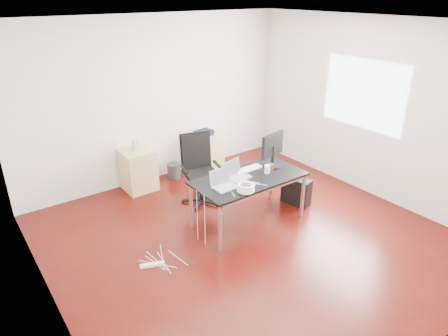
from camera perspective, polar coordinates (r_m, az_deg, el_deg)
room_shell at (r=4.99m, az=4.06°, el=3.81°), size 5.00×5.00×5.00m
desk at (r=5.62m, az=3.59°, el=-1.83°), size 1.60×0.80×0.73m
office_chair at (r=6.27m, az=-3.58°, el=0.34°), size 0.58×0.60×1.08m
filing_cabinet_left at (r=6.87m, az=-12.13°, el=-0.29°), size 0.50×0.50×0.70m
filing_cabinet_right at (r=7.47m, az=-2.61°, el=2.27°), size 0.50×0.50×0.70m
pc_tower at (r=6.42m, az=10.29°, el=-3.24°), size 0.30×0.48×0.44m
wastebasket at (r=7.24m, az=-7.15°, el=-0.42°), size 0.26×0.26×0.28m
power_strip at (r=5.16m, az=-10.20°, el=-13.45°), size 0.30×0.16×0.04m
laptop_left at (r=5.30m, az=-0.01°, el=-2.15°), size 0.34×0.26×0.23m
laptop_right at (r=5.56m, az=1.76°, el=-0.84°), size 0.37×0.31×0.23m
monitor at (r=5.87m, az=6.94°, el=2.83°), size 0.45×0.26×0.51m
keyboard at (r=5.82m, az=3.46°, el=-0.16°), size 0.44×0.15×0.02m
cup_white at (r=5.72m, az=6.19°, el=-0.17°), size 0.10×0.10×0.12m
cup_brown at (r=5.82m, az=6.73°, el=0.15°), size 0.08×0.08×0.10m
cable_coil at (r=5.19m, az=3.13°, el=-2.84°), size 0.24×0.24×0.11m
power_adapter at (r=5.36m, az=4.03°, el=-2.39°), size 0.09×0.09×0.03m
speaker at (r=6.73m, az=-12.54°, el=3.22°), size 0.09×0.08×0.18m
navy_garment at (r=7.30m, az=-2.88°, el=5.04°), size 0.34×0.29×0.09m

